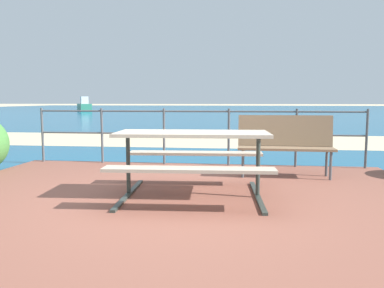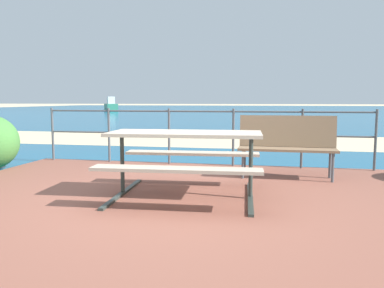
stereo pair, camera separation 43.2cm
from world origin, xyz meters
name	(u,v)px [view 2 (the right image)]	position (x,y,z in m)	size (l,w,h in m)	color
ground_plane	(164,203)	(0.00, 0.00, 0.00)	(240.00, 240.00, 0.00)	beige
patio_paving	(164,201)	(0.00, 0.00, 0.03)	(6.40, 5.20, 0.06)	brown
sea_water	(259,111)	(0.00, 40.00, 0.01)	(90.00, 90.00, 0.01)	#145B84
beach_strip	(228,141)	(0.00, 7.28, 0.01)	(54.00, 3.95, 0.01)	beige
picnic_table	(185,147)	(0.22, 0.16, 0.66)	(1.91, 1.62, 0.79)	tan
park_bench	(287,141)	(1.48, 1.61, 0.61)	(1.45, 0.45, 0.94)	#7A6047
railing_fence	(201,130)	(0.00, 2.48, 0.70)	(5.94, 0.04, 1.02)	#4C5156
boat_mid	(111,106)	(-16.68, 37.14, 0.54)	(3.38, 5.16, 1.64)	#338466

